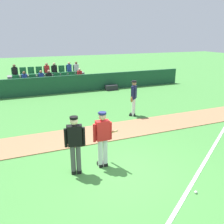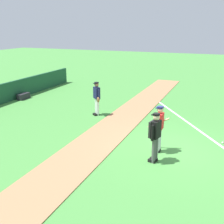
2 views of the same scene
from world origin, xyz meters
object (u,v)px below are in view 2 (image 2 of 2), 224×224
at_px(batter_red_jersey, 159,127).
at_px(runner_navy_jersey, 97,97).
at_px(umpire_home_plate, 155,135).
at_px(baseball, 223,143).
at_px(equipment_bag, 24,96).

bearing_deg(batter_red_jersey, runner_navy_jersey, 52.07).
height_order(batter_red_jersey, umpire_home_plate, same).
distance_m(runner_navy_jersey, baseball, 6.47).
bearing_deg(equipment_bag, runner_navy_jersey, -102.08).
height_order(runner_navy_jersey, baseball, runner_navy_jersey).
distance_m(batter_red_jersey, equipment_bag, 10.83).
relative_size(runner_navy_jersey, equipment_bag, 1.96).
bearing_deg(batter_red_jersey, umpire_home_plate, -176.23).
height_order(umpire_home_plate, equipment_bag, umpire_home_plate).
xyz_separation_m(runner_navy_jersey, baseball, (-1.43, -6.24, -0.93)).
relative_size(batter_red_jersey, equipment_bag, 1.96).
xyz_separation_m(runner_navy_jersey, equipment_bag, (1.25, 5.83, -0.78)).
relative_size(umpire_home_plate, equipment_bag, 1.96).
xyz_separation_m(umpire_home_plate, equipment_bag, (5.26, 9.92, -0.82)).
bearing_deg(runner_navy_jersey, baseball, -102.93).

